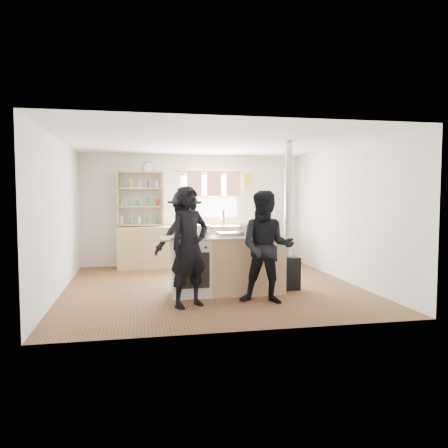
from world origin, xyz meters
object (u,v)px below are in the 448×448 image
(person_near_left, at_px, (189,247))
(person_near_right, at_px, (267,247))
(skillet_greens, at_px, (186,237))
(stockpot_counter, at_px, (249,230))
(stockpot_stove, at_px, (203,230))
(bread_board, at_px, (268,233))
(cooking_island, at_px, (227,265))
(roast_tray, at_px, (229,234))
(thermos, at_px, (223,218))
(person_far, at_px, (185,238))
(flue_heater, at_px, (288,251))

(person_near_left, bearing_deg, person_near_right, -30.80)
(skillet_greens, xyz_separation_m, stockpot_counter, (1.06, 0.26, 0.07))
(person_near_left, bearing_deg, stockpot_counter, 5.50)
(stockpot_stove, distance_m, bread_board, 1.06)
(cooking_island, bearing_deg, bread_board, -5.70)
(roast_tray, relative_size, bread_board, 1.14)
(person_near_right, bearing_deg, person_near_left, -160.50)
(skillet_greens, bearing_deg, thermos, 68.60)
(roast_tray, height_order, stockpot_stove, stockpot_stove)
(person_near_left, relative_size, person_near_right, 1.04)
(thermos, bearing_deg, person_far, -119.17)
(thermos, height_order, person_near_right, person_near_right)
(stockpot_counter, xyz_separation_m, person_near_left, (-1.06, -0.74, -0.17))
(thermos, bearing_deg, stockpot_counter, -92.34)
(stockpot_stove, bearing_deg, roast_tray, -21.12)
(stockpot_stove, distance_m, person_far, 0.73)
(flue_heater, bearing_deg, person_near_left, -154.80)
(thermos, relative_size, bread_board, 1.03)
(thermos, bearing_deg, skillet_greens, -111.40)
(skillet_greens, height_order, flue_heater, flue_heater)
(skillet_greens, distance_m, person_far, 1.09)
(person_near_left, xyz_separation_m, person_near_right, (1.14, -0.03, -0.03))
(person_near_left, distance_m, person_near_right, 1.14)
(person_near_left, distance_m, person_far, 1.56)
(cooking_island, distance_m, roast_tray, 0.50)
(thermos, height_order, roast_tray, thermos)
(cooking_island, distance_m, bread_board, 0.84)
(skillet_greens, xyz_separation_m, bread_board, (1.35, 0.15, 0.02))
(skillet_greens, relative_size, stockpot_counter, 1.51)
(skillet_greens, distance_m, stockpot_stove, 0.52)
(stockpot_counter, height_order, person_near_left, person_near_left)
(person_near_left, height_order, person_near_right, person_near_left)
(thermos, xyz_separation_m, flue_heater, (0.60, -2.63, -0.42))
(skillet_greens, relative_size, roast_tray, 1.21)
(skillet_greens, relative_size, person_near_right, 0.27)
(person_far, bearing_deg, stockpot_stove, 102.40)
(bread_board, xyz_separation_m, flue_heater, (0.42, 0.20, -0.34))
(stockpot_stove, height_order, flue_heater, flue_heater)
(stockpot_stove, bearing_deg, flue_heater, -2.02)
(roast_tray, bearing_deg, stockpot_counter, 1.72)
(thermos, bearing_deg, cooking_island, -99.90)
(skillet_greens, bearing_deg, person_near_right, -24.34)
(stockpot_stove, height_order, person_near_left, person_near_left)
(stockpot_counter, distance_m, bread_board, 0.31)
(roast_tray, distance_m, stockpot_counter, 0.34)
(cooking_island, height_order, roast_tray, roast_tray)
(cooking_island, height_order, skillet_greens, skillet_greens)
(thermos, distance_m, skillet_greens, 3.21)
(roast_tray, xyz_separation_m, person_near_left, (-0.73, -0.73, -0.10))
(stockpot_stove, xyz_separation_m, bread_board, (1.03, -0.26, -0.04))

